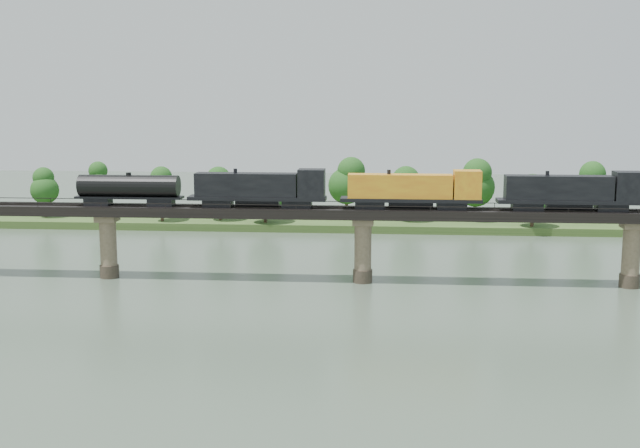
{
  "coord_description": "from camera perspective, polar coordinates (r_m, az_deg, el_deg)",
  "views": [
    {
      "loc": [
        3.21,
        -90.56,
        28.8
      ],
      "look_at": [
        -6.59,
        30.0,
        9.0
      ],
      "focal_mm": 45.0,
      "sensor_mm": 36.0,
      "label": 1
    }
  ],
  "objects": [
    {
      "name": "ground",
      "position": [
        95.08,
        2.52,
        -8.34
      ],
      "size": [
        400.0,
        400.0,
        0.0
      ],
      "primitive_type": "plane",
      "color": "#3B4C3C",
      "rests_on": "ground"
    },
    {
      "name": "far_bank",
      "position": [
        177.8,
        3.55,
        0.22
      ],
      "size": [
        300.0,
        24.0,
        1.6
      ],
      "primitive_type": "cube",
      "color": "#334F1F",
      "rests_on": "ground"
    },
    {
      "name": "bridge",
      "position": [
        122.83,
        3.07,
        -1.67
      ],
      "size": [
        236.0,
        30.0,
        11.5
      ],
      "color": "#473A2D",
      "rests_on": "ground"
    },
    {
      "name": "bridge_superstructure",
      "position": [
        121.79,
        3.09,
        1.26
      ],
      "size": [
        220.0,
        4.9,
        0.75
      ],
      "color": "black",
      "rests_on": "bridge"
    },
    {
      "name": "far_treeline",
      "position": [
        172.62,
        0.82,
        2.65
      ],
      "size": [
        289.06,
        17.54,
        13.6
      ],
      "color": "#382619",
      "rests_on": "far_bank"
    },
    {
      "name": "freight_train",
      "position": [
        121.48,
        2.89,
        2.44
      ],
      "size": [
        85.81,
        3.34,
        5.91
      ],
      "color": "black",
      "rests_on": "bridge"
    }
  ]
}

